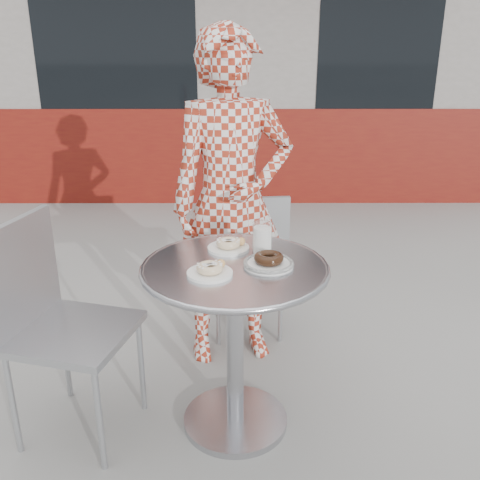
{
  "coord_description": "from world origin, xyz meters",
  "views": [
    {
      "loc": [
        0.01,
        -1.98,
        1.67
      ],
      "look_at": [
        0.02,
        0.16,
        0.86
      ],
      "focal_mm": 40.0,
      "sensor_mm": 36.0,
      "label": 1
    }
  ],
  "objects_px": {
    "chair_far": "(246,288)",
    "plate_far": "(229,245)",
    "plate_checker": "(269,262)",
    "milk_cup": "(262,239)",
    "plate_near": "(210,270)",
    "chair_left": "(76,371)",
    "seated_person": "(232,203)",
    "bistro_table": "(235,307)"
  },
  "relations": [
    {
      "from": "chair_far",
      "to": "plate_far",
      "type": "xyz_separation_m",
      "value": [
        -0.09,
        -0.68,
        0.54
      ]
    },
    {
      "from": "plate_checker",
      "to": "milk_cup",
      "type": "bearing_deg",
      "value": 97.73
    },
    {
      "from": "plate_near",
      "to": "milk_cup",
      "type": "height_order",
      "value": "milk_cup"
    },
    {
      "from": "chair_left",
      "to": "chair_far",
      "type": "bearing_deg",
      "value": -25.53
    },
    {
      "from": "chair_far",
      "to": "seated_person",
      "type": "xyz_separation_m",
      "value": [
        -0.08,
        -0.25,
        0.6
      ]
    },
    {
      "from": "chair_far",
      "to": "milk_cup",
      "type": "xyz_separation_m",
      "value": [
        0.06,
        -0.72,
        0.58
      ]
    },
    {
      "from": "plate_near",
      "to": "plate_checker",
      "type": "height_order",
      "value": "plate_checker"
    },
    {
      "from": "chair_left",
      "to": "plate_checker",
      "type": "xyz_separation_m",
      "value": [
        0.84,
        0.03,
        0.51
      ]
    },
    {
      "from": "bistro_table",
      "to": "milk_cup",
      "type": "xyz_separation_m",
      "value": [
        0.12,
        0.15,
        0.26
      ]
    },
    {
      "from": "plate_checker",
      "to": "milk_cup",
      "type": "distance_m",
      "value": 0.16
    },
    {
      "from": "chair_left",
      "to": "milk_cup",
      "type": "xyz_separation_m",
      "value": [
        0.82,
        0.18,
        0.56
      ]
    },
    {
      "from": "bistro_table",
      "to": "seated_person",
      "type": "xyz_separation_m",
      "value": [
        -0.02,
        0.62,
        0.28
      ]
    },
    {
      "from": "bistro_table",
      "to": "seated_person",
      "type": "height_order",
      "value": "seated_person"
    },
    {
      "from": "plate_near",
      "to": "milk_cup",
      "type": "relative_size",
      "value": 1.34
    },
    {
      "from": "milk_cup",
      "to": "plate_near",
      "type": "bearing_deg",
      "value": -132.43
    },
    {
      "from": "plate_far",
      "to": "plate_checker",
      "type": "distance_m",
      "value": 0.25
    },
    {
      "from": "seated_person",
      "to": "plate_far",
      "type": "relative_size",
      "value": 9.45
    },
    {
      "from": "plate_near",
      "to": "bistro_table",
      "type": "bearing_deg",
      "value": 42.55
    },
    {
      "from": "seated_person",
      "to": "milk_cup",
      "type": "xyz_separation_m",
      "value": [
        0.14,
        -0.47,
        -0.02
      ]
    },
    {
      "from": "plate_far",
      "to": "plate_checker",
      "type": "xyz_separation_m",
      "value": [
        0.17,
        -0.18,
        -0.0
      ]
    },
    {
      "from": "chair_far",
      "to": "chair_left",
      "type": "xyz_separation_m",
      "value": [
        -0.76,
        -0.9,
        0.03
      ]
    },
    {
      "from": "chair_left",
      "to": "plate_far",
      "type": "height_order",
      "value": "chair_left"
    },
    {
      "from": "chair_left",
      "to": "milk_cup",
      "type": "height_order",
      "value": "chair_left"
    },
    {
      "from": "seated_person",
      "to": "plate_far",
      "type": "xyz_separation_m",
      "value": [
        -0.01,
        -0.44,
        -0.06
      ]
    },
    {
      "from": "bistro_table",
      "to": "chair_left",
      "type": "bearing_deg",
      "value": -177.36
    },
    {
      "from": "chair_far",
      "to": "seated_person",
      "type": "height_order",
      "value": "seated_person"
    },
    {
      "from": "chair_far",
      "to": "seated_person",
      "type": "bearing_deg",
      "value": 66.31
    },
    {
      "from": "chair_far",
      "to": "plate_checker",
      "type": "bearing_deg",
      "value": 89.69
    },
    {
      "from": "plate_far",
      "to": "plate_near",
      "type": "relative_size",
      "value": 1.01
    },
    {
      "from": "chair_far",
      "to": "chair_left",
      "type": "bearing_deg",
      "value": 44.33
    },
    {
      "from": "bistro_table",
      "to": "chair_far",
      "type": "distance_m",
      "value": 0.93
    },
    {
      "from": "chair_far",
      "to": "seated_person",
      "type": "distance_m",
      "value": 0.66
    },
    {
      "from": "plate_far",
      "to": "seated_person",
      "type": "bearing_deg",
      "value": 89.07
    },
    {
      "from": "plate_far",
      "to": "chair_left",
      "type": "bearing_deg",
      "value": -162.39
    },
    {
      "from": "seated_person",
      "to": "plate_near",
      "type": "relative_size",
      "value": 9.54
    },
    {
      "from": "bistro_table",
      "to": "chair_left",
      "type": "distance_m",
      "value": 0.76
    },
    {
      "from": "bistro_table",
      "to": "plate_checker",
      "type": "relative_size",
      "value": 3.77
    },
    {
      "from": "bistro_table",
      "to": "chair_left",
      "type": "height_order",
      "value": "chair_left"
    },
    {
      "from": "plate_far",
      "to": "plate_checker",
      "type": "bearing_deg",
      "value": -47.88
    },
    {
      "from": "plate_far",
      "to": "milk_cup",
      "type": "bearing_deg",
      "value": -13.21
    },
    {
      "from": "bistro_table",
      "to": "plate_near",
      "type": "bearing_deg",
      "value": -137.45
    },
    {
      "from": "milk_cup",
      "to": "chair_left",
      "type": "bearing_deg",
      "value": -167.63
    }
  ]
}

